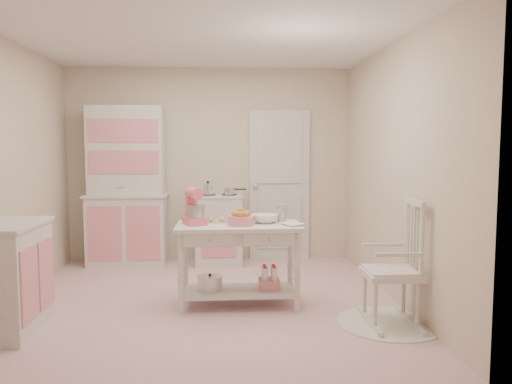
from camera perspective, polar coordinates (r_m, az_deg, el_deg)
room_shell at (r=4.91m, az=-5.90°, el=6.34°), size 3.84×3.84×2.62m
door at (r=6.85m, az=2.69°, el=0.78°), size 0.82×0.05×2.04m
hutch at (r=6.71m, az=-14.59°, el=0.70°), size 1.06×0.50×2.08m
stove at (r=6.61m, az=-4.26°, el=-4.28°), size 0.62×0.57×0.92m
base_cabinet at (r=4.70m, az=-26.60°, el=-8.75°), size 0.54×0.84×0.92m
lace_rug at (r=4.68m, az=15.00°, el=-14.24°), size 0.92×0.92×0.01m
rocking_chair at (r=4.53m, az=15.16°, el=-7.72°), size 0.49×0.73×1.10m
work_table at (r=4.91m, az=-1.99°, el=-8.33°), size 1.20×0.60×0.80m
stand_mixer at (r=4.83m, az=-7.01°, el=-1.71°), size 0.29×0.34×0.34m
cookie_tray at (r=5.01m, az=-3.79°, el=-3.31°), size 0.34×0.24×0.02m
bread_basket at (r=4.78m, az=-1.75°, el=-3.27°), size 0.25×0.25×0.09m
mixing_bowl at (r=4.92m, az=0.99°, el=-3.06°), size 0.26×0.26×0.08m
metal_pitcher at (r=5.01m, az=2.97°, el=-2.41°), size 0.10×0.10×0.17m
recipe_book at (r=4.75m, az=3.48°, el=-3.76°), size 0.24×0.26×0.02m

